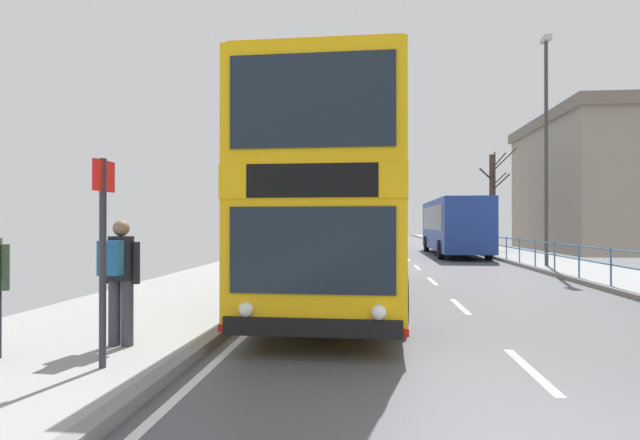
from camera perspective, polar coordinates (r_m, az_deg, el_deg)
double_decker_bus_main at (r=12.16m, az=2.63°, el=1.77°), size 2.88×11.34×4.29m
background_bus_far_lane at (r=29.80m, az=14.67°, el=-0.56°), size 2.71×10.84×3.07m
pedestrian_railing_far_kerb at (r=18.49m, az=25.78°, el=-3.34°), size 0.05×30.87×1.01m
pedestrian_companion at (r=7.43m, az=-21.47°, el=-5.46°), size 0.54×0.54×1.70m
bus_stop_sign_near at (r=6.39m, az=-23.06°, el=-1.81°), size 0.08×0.44×2.41m
street_lamp_far_side at (r=22.03m, az=23.94°, el=8.68°), size 0.28×0.60×8.95m
bare_tree_far_00 at (r=34.70m, az=18.73°, el=2.25°), size 2.66×2.61×6.56m
background_building_00 at (r=38.04m, az=30.63°, el=3.56°), size 10.53×13.58×8.66m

